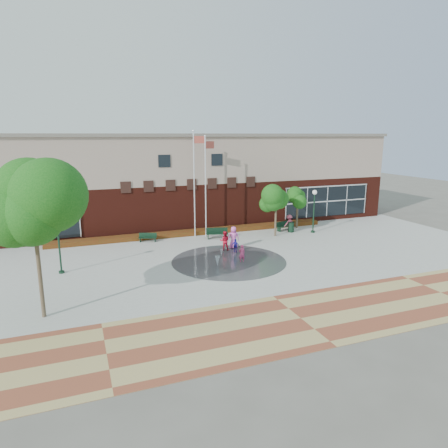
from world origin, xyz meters
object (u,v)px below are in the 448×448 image
object	(u,v)px
flagpole_left	(195,179)
child_splash	(242,254)
bench_left	(148,239)
flagpole_right	(206,182)
trash_can	(291,227)
tree_big_left	(33,214)

from	to	relation	value
flagpole_left	child_splash	world-z (taller)	flagpole_left
bench_left	flagpole_right	bearing A→B (deg)	17.08
trash_can	tree_big_left	world-z (taller)	tree_big_left
bench_left	flagpole_left	bearing A→B (deg)	23.63
flagpole_left	bench_left	size ratio (longest dim) A/B	5.99
bench_left	trash_can	size ratio (longest dim) A/B	1.59
flagpole_left	child_splash	size ratio (longest dim) A/B	7.19
flagpole_left	tree_big_left	world-z (taller)	flagpole_left
bench_left	tree_big_left	world-z (taller)	tree_big_left
flagpole_left	flagpole_right	size ratio (longest dim) A/B	1.05
flagpole_right	child_splash	distance (m)	8.99
child_splash	flagpole_right	bearing A→B (deg)	-91.07
flagpole_right	trash_can	distance (m)	9.37
flagpole_left	bench_left	distance (m)	6.72
tree_big_left	flagpole_right	bearing A→B (deg)	44.15
bench_left	trash_can	bearing A→B (deg)	14.06
flagpole_left	flagpole_right	distance (m)	1.05
child_splash	trash_can	bearing A→B (deg)	-141.70
trash_can	tree_big_left	bearing A→B (deg)	-151.47
flagpole_right	child_splash	world-z (taller)	flagpole_right
trash_can	child_splash	distance (m)	10.48
flagpole_right	trash_can	size ratio (longest dim) A/B	9.08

